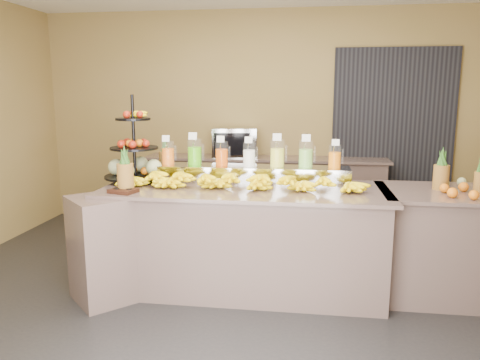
% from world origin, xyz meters
% --- Properties ---
extents(ground, '(6.00, 6.00, 0.00)m').
position_xyz_m(ground, '(0.00, 0.00, 0.00)').
color(ground, black).
rests_on(ground, ground).
extents(room_envelope, '(6.04, 5.02, 2.82)m').
position_xyz_m(room_envelope, '(0.19, 0.79, 1.88)').
color(room_envelope, olive).
rests_on(room_envelope, ground).
extents(buffet_counter, '(2.75, 1.25, 0.93)m').
position_xyz_m(buffet_counter, '(-0.12, 0.26, 0.47)').
color(buffet_counter, gray).
rests_on(buffet_counter, ground).
extents(right_counter, '(1.08, 0.88, 0.93)m').
position_xyz_m(right_counter, '(1.70, 0.40, 0.47)').
color(right_counter, gray).
rests_on(right_counter, ground).
extents(back_ledge, '(3.10, 0.55, 0.93)m').
position_xyz_m(back_ledge, '(0.00, 2.25, 0.47)').
color(back_ledge, gray).
rests_on(back_ledge, ground).
extents(pitcher_tray, '(1.85, 0.30, 0.15)m').
position_xyz_m(pitcher_tray, '(0.00, 0.58, 1.01)').
color(pitcher_tray, gray).
rests_on(pitcher_tray, buffet_counter).
extents(juice_pitcher_orange_a, '(0.12, 0.12, 0.29)m').
position_xyz_m(juice_pitcher_orange_a, '(-0.78, 0.58, 1.18)').
color(juice_pitcher_orange_a, silver).
rests_on(juice_pitcher_orange_a, pitcher_tray).
extents(juice_pitcher_green, '(0.13, 0.14, 0.32)m').
position_xyz_m(juice_pitcher_green, '(-0.52, 0.58, 1.19)').
color(juice_pitcher_green, silver).
rests_on(juice_pitcher_green, pitcher_tray).
extents(juice_pitcher_orange_b, '(0.12, 0.13, 0.29)m').
position_xyz_m(juice_pitcher_orange_b, '(-0.26, 0.58, 1.18)').
color(juice_pitcher_orange_b, silver).
rests_on(juice_pitcher_orange_b, pitcher_tray).
extents(juice_pitcher_milk, '(0.12, 0.12, 0.29)m').
position_xyz_m(juice_pitcher_milk, '(0.00, 0.58, 1.18)').
color(juice_pitcher_milk, silver).
rests_on(juice_pitcher_milk, pitcher_tray).
extents(juice_pitcher_lemon, '(0.13, 0.14, 0.32)m').
position_xyz_m(juice_pitcher_lemon, '(0.26, 0.58, 1.19)').
color(juice_pitcher_lemon, silver).
rests_on(juice_pitcher_lemon, pitcher_tray).
extents(juice_pitcher_lime, '(0.13, 0.14, 0.32)m').
position_xyz_m(juice_pitcher_lime, '(0.52, 0.58, 1.19)').
color(juice_pitcher_lime, silver).
rests_on(juice_pitcher_lime, pitcher_tray).
extents(juice_pitcher_orange_c, '(0.11, 0.12, 0.28)m').
position_xyz_m(juice_pitcher_orange_c, '(0.78, 0.58, 1.17)').
color(juice_pitcher_orange_c, silver).
rests_on(juice_pitcher_orange_c, pitcher_tray).
extents(banana_heap, '(2.17, 0.20, 0.18)m').
position_xyz_m(banana_heap, '(-0.08, 0.27, 1.02)').
color(banana_heap, yellow).
rests_on(banana_heap, buffet_counter).
extents(fruit_stand, '(0.60, 0.60, 0.81)m').
position_xyz_m(fruit_stand, '(-1.04, 0.47, 1.14)').
color(fruit_stand, black).
rests_on(fruit_stand, buffet_counter).
extents(condiment_caddy, '(0.25, 0.22, 0.03)m').
position_xyz_m(condiment_caddy, '(-0.98, -0.05, 0.95)').
color(condiment_caddy, black).
rests_on(condiment_caddy, buffet_counter).
extents(pineapple_left_a, '(0.14, 0.14, 0.40)m').
position_xyz_m(pineapple_left_a, '(-0.98, 0.01, 1.08)').
color(pineapple_left_a, brown).
rests_on(pineapple_left_a, buffet_counter).
extents(pineapple_left_b, '(0.13, 0.13, 0.40)m').
position_xyz_m(pineapple_left_b, '(-0.87, 0.78, 1.08)').
color(pineapple_left_b, brown).
rests_on(pineapple_left_b, buffet_counter).
extents(right_fruit_pile, '(0.40, 0.39, 0.21)m').
position_xyz_m(right_fruit_pile, '(1.81, 0.34, 1.00)').
color(right_fruit_pile, brown).
rests_on(right_fruit_pile, right_counter).
extents(oven_warmer, '(0.61, 0.46, 0.37)m').
position_xyz_m(oven_warmer, '(-0.40, 2.25, 1.12)').
color(oven_warmer, gray).
rests_on(oven_warmer, back_ledge).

